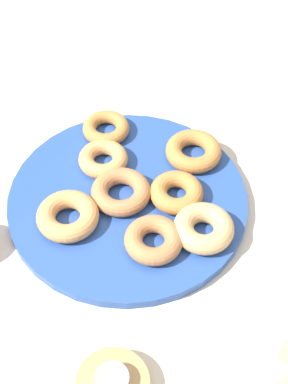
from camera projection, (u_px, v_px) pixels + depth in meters
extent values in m
plane|color=beige|center=(128.00, 203.00, 0.88)|extent=(2.40, 2.40, 0.00)
cylinder|color=#284C9E|center=(128.00, 200.00, 0.88)|extent=(0.37, 0.37, 0.02)
torus|color=tan|center=(103.00, 159.00, 0.90)|extent=(0.10, 0.10, 0.02)
torus|color=tan|center=(68.00, 216.00, 0.83)|extent=(0.11, 0.11, 0.03)
torus|color=#BC7A3D|center=(193.00, 151.00, 0.91)|extent=(0.10, 0.10, 0.03)
torus|color=#BC7A3D|center=(177.00, 193.00, 0.86)|extent=(0.11, 0.11, 0.03)
torus|color=#BC7A3D|center=(106.00, 128.00, 0.95)|extent=(0.09, 0.09, 0.02)
torus|color=#B27547|center=(153.00, 240.00, 0.80)|extent=(0.10, 0.10, 0.03)
torus|color=#B27547|center=(121.00, 192.00, 0.86)|extent=(0.10, 0.10, 0.03)
torus|color=tan|center=(204.00, 228.00, 0.81)|extent=(0.12, 0.12, 0.03)
cylinder|color=silver|center=(112.00, 380.00, 0.67)|extent=(0.04, 0.04, 0.01)
cylinder|color=silver|center=(285.00, 382.00, 0.68)|extent=(0.16, 0.16, 0.04)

